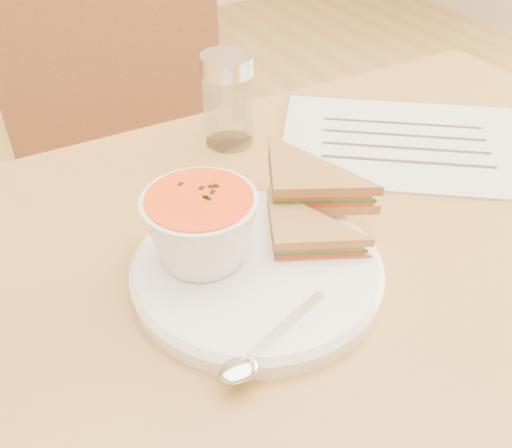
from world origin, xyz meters
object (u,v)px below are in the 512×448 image
dining_table (328,432)px  plate (257,271)px  soup_bowl (201,231)px  condiment_shaker (228,100)px  chair_far (134,200)px

dining_table → plate: size_ratio=3.99×
soup_bowl → plate: bearing=-35.6°
dining_table → condiment_shaker: size_ratio=8.10×
plate → condiment_shaker: size_ratio=2.03×
chair_far → plate: bearing=100.5°
plate → condiment_shaker: bearing=68.8°
chair_far → soup_bowl: 0.60m
dining_table → chair_far: size_ratio=1.00×
dining_table → soup_bowl: bearing=169.3°
plate → dining_table: bearing=-0.1°
chair_far → condiment_shaker: bearing=117.8°
soup_bowl → condiment_shaker: bearing=57.5°
plate → soup_bowl: size_ratio=2.27×
dining_table → plate: plate is taller
soup_bowl → condiment_shaker: 0.26m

